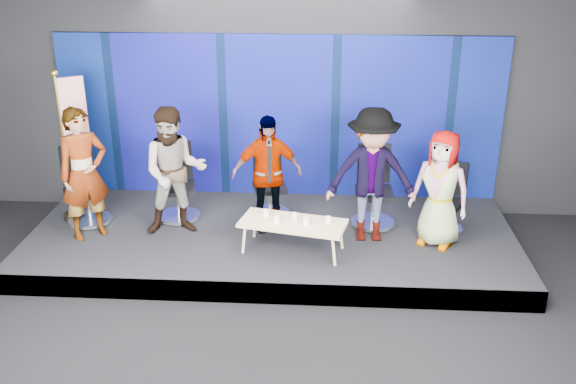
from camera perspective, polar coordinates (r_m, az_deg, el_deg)
name	(u,v)px	position (r m, az deg, el deg)	size (l,w,h in m)	color
ground	(254,353)	(7.41, -3.06, -14.08)	(10.00, 10.00, 0.00)	black
room_walls	(249,147)	(6.27, -3.51, 4.03)	(10.02, 8.02, 3.51)	black
riser	(272,240)	(9.45, -1.40, -4.26)	(7.00, 3.00, 0.30)	black
backdrop	(279,117)	(10.27, -0.79, 6.67)	(7.00, 0.08, 2.60)	#071E56
chair_a	(86,198)	(9.99, -17.51, -0.47)	(0.92, 0.92, 1.16)	silver
panelist_a	(84,174)	(9.31, -17.68, 1.54)	(0.69, 0.45, 1.88)	black
chair_b	(178,194)	(9.81, -9.74, -0.17)	(0.77, 0.77, 1.15)	silver
panelist_b	(175,172)	(9.13, -10.05, 1.80)	(0.90, 0.70, 1.86)	black
chair_c	(269,193)	(9.79, -1.66, -0.06)	(0.72, 0.72, 1.06)	silver
panelist_c	(267,173)	(9.14, -1.89, 1.66)	(1.00, 0.42, 1.71)	black
chair_d	(373,199)	(9.54, 7.60, -0.63)	(0.68, 0.68, 1.18)	silver
panelist_d	(372,175)	(8.86, 7.44, 1.47)	(1.23, 0.71, 1.91)	black
chair_e	(446,208)	(9.56, 13.87, -1.42)	(0.78, 0.78, 1.01)	silver
panelist_e	(441,189)	(8.92, 13.41, 0.26)	(0.80, 0.52, 1.64)	black
coffee_table	(293,224)	(8.65, 0.44, -2.87)	(1.51, 0.90, 0.44)	tan
mug_a	(266,213)	(8.79, -1.96, -1.86)	(0.08, 0.08, 0.09)	white
mug_b	(277,220)	(8.57, -1.02, -2.51)	(0.08, 0.08, 0.09)	white
mug_c	(294,216)	(8.70, 0.57, -2.13)	(0.07, 0.07, 0.08)	white
mug_d	(306,221)	(8.54, 1.62, -2.61)	(0.08, 0.08, 0.10)	white
mug_e	(328,220)	(8.60, 3.57, -2.48)	(0.07, 0.07, 0.09)	white
flag_stand	(72,142)	(9.85, -18.63, 4.21)	(0.49, 0.35, 2.28)	black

